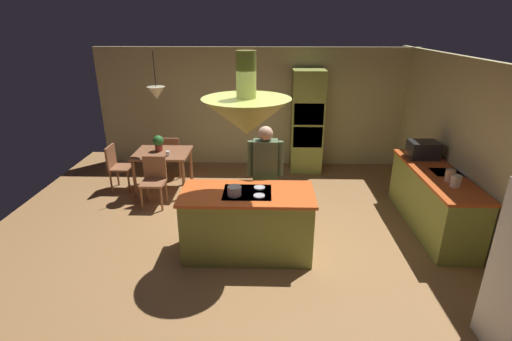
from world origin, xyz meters
The scene contains 19 objects.
ground centered at (0.00, 0.00, 0.00)m, with size 8.16×8.16×0.00m, color #9E7042.
wall_back centered at (0.00, 3.45, 1.27)m, with size 6.80×0.10×2.55m, color beige.
wall_right centered at (3.25, 0.40, 1.27)m, with size 0.10×7.20×2.55m, color beige.
kitchen_island centered at (0.00, -0.20, 0.47)m, with size 1.79×0.84×0.95m.
counter_run_right centered at (2.84, 0.60, 0.47)m, with size 0.73×2.19×0.93m.
oven_tower centered at (1.10, 3.04, 1.07)m, with size 0.66×0.62×2.14m.
dining_table centered at (-1.70, 1.90, 0.65)m, with size 1.02×0.84×0.76m.
person_at_island centered at (0.24, 0.49, 0.94)m, with size 0.53×0.22×1.65m.
range_hood centered at (0.00, -0.20, 1.98)m, with size 1.10×1.10×1.00m.
pendant_light_over_table centered at (-1.70, 1.90, 1.86)m, with size 0.32×0.32×0.82m.
chair_facing_island centered at (-1.70, 1.26, 0.50)m, with size 0.40×0.40×0.87m.
chair_by_back_wall centered at (-1.70, 2.54, 0.50)m, with size 0.40×0.40×0.87m.
chair_at_corner centered at (-2.59, 1.90, 0.50)m, with size 0.40×0.40×0.87m.
potted_plant_on_table centered at (-1.78, 1.97, 0.93)m, with size 0.20×0.20×0.30m.
cup_on_table centered at (-1.54, 1.69, 0.81)m, with size 0.07×0.07×0.09m, color white.
canister_flour centered at (2.84, 0.06, 1.01)m, with size 0.14×0.14×0.17m, color silver.
canister_sugar centered at (2.84, 0.24, 1.01)m, with size 0.13×0.13×0.18m, color #E0B78C.
microwave_on_counter centered at (2.84, 1.25, 1.07)m, with size 0.46×0.36×0.28m, color #232326.
cooking_pot_on_cooktop centered at (-0.16, -0.33, 1.01)m, with size 0.18×0.18×0.12m, color #B2B2B7.
Camera 1 is at (0.24, -4.75, 3.04)m, focal length 26.52 mm.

